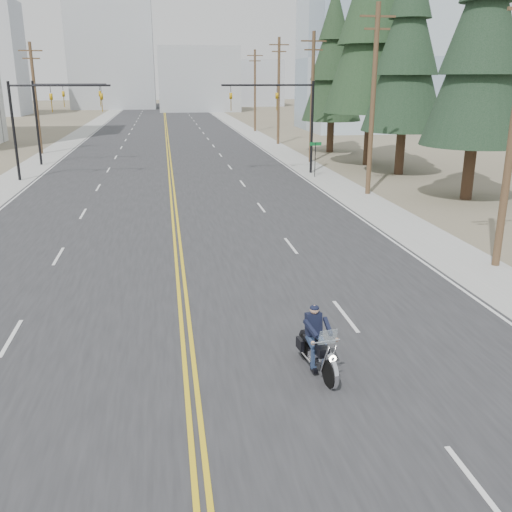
{
  "coord_description": "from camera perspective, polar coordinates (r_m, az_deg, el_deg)",
  "views": [
    {
      "loc": [
        -0.38,
        -11.89,
        7.16
      ],
      "look_at": [
        2.42,
        5.72,
        1.6
      ],
      "focal_mm": 40.0,
      "sensor_mm": 36.0,
      "label": 1
    }
  ],
  "objects": [
    {
      "name": "haze_bldg_c",
      "position": [
        128.42,
        9.77,
        17.9
      ],
      "size": [
        16.0,
        12.0,
        18.0
      ],
      "primitive_type": "cube",
      "color": "#B7BCC6",
      "rests_on": "ground"
    },
    {
      "name": "conifer_tall",
      "position": [
        50.97,
        11.89,
        23.17
      ],
      "size": [
        7.94,
        7.94,
        22.05
      ],
      "rotation": [
        0.0,
        0.0,
        -0.2
      ],
      "color": "#382619",
      "rests_on": "ground"
    },
    {
      "name": "motorcyclist",
      "position": [
        14.55,
        6.22,
        -8.47
      ],
      "size": [
        1.23,
        2.3,
        1.71
      ],
      "primitive_type": null,
      "rotation": [
        0.0,
        0.0,
        3.28
      ],
      "color": "black",
      "rests_on": "ground"
    },
    {
      "name": "conifer_near",
      "position": [
        37.3,
        21.82,
        19.81
      ],
      "size": [
        6.27,
        6.27,
        16.6
      ],
      "rotation": [
        0.0,
        0.0,
        0.16
      ],
      "color": "#382619",
      "rests_on": "ground"
    },
    {
      "name": "utility_pole_b",
      "position": [
        37.21,
        11.62,
        15.17
      ],
      "size": [
        2.2,
        0.3,
        11.5
      ],
      "color": "brown",
      "rests_on": "ground"
    },
    {
      "name": "street_sign",
      "position": [
        43.69,
        5.95,
        10.18
      ],
      "size": [
        0.9,
        0.06,
        2.62
      ],
      "color": "black",
      "rests_on": "ground"
    },
    {
      "name": "glass_building",
      "position": [
        88.1,
        13.24,
        18.73
      ],
      "size": [
        24.0,
        16.0,
        20.0
      ],
      "primitive_type": "cube",
      "color": "#9EB5CC",
      "rests_on": "ground"
    },
    {
      "name": "traffic_mast_right",
      "position": [
        44.93,
        3.09,
        14.45
      ],
      "size": [
        7.1,
        0.26,
        7.0
      ],
      "color": "black",
      "rests_on": "ground"
    },
    {
      "name": "haze_bldg_b",
      "position": [
        137.15,
        -5.79,
        17.16
      ],
      "size": [
        18.0,
        14.0,
        14.0
      ],
      "primitive_type": "cube",
      "color": "#ADB2B7",
      "rests_on": "ground"
    },
    {
      "name": "sidewalk_right",
      "position": [
        83.06,
        -0.8,
        12.37
      ],
      "size": [
        3.0,
        200.0,
        0.01
      ],
      "primitive_type": "cube",
      "color": "#A5A5A0",
      "rests_on": "ground"
    },
    {
      "name": "sidewalk_left",
      "position": [
        82.95,
        -17.07,
        11.63
      ],
      "size": [
        3.0,
        200.0,
        0.01
      ],
      "primitive_type": "cube",
      "color": "#A5A5A0",
      "rests_on": "ground"
    },
    {
      "name": "traffic_mast_left",
      "position": [
        44.78,
        -20.68,
        13.4
      ],
      "size": [
        7.1,
        0.26,
        7.0
      ],
      "color": "black",
      "rests_on": "ground"
    },
    {
      "name": "utility_pole_e",
      "position": [
        82.91,
        -0.11,
        16.33
      ],
      "size": [
        2.2,
        0.3,
        11.0
      ],
      "color": "brown",
      "rests_on": "ground"
    },
    {
      "name": "road",
      "position": [
        82.2,
        -8.94,
        12.12
      ],
      "size": [
        20.0,
        200.0,
        0.01
      ],
      "primitive_type": "cube",
      "color": "#303033",
      "rests_on": "ground"
    },
    {
      "name": "haze_bldg_d",
      "position": [
        152.45,
        -14.19,
        19.02
      ],
      "size": [
        20.0,
        15.0,
        26.0
      ],
      "primitive_type": "cube",
      "color": "#ADB2B7",
      "rests_on": "ground"
    },
    {
      "name": "utility_pole_c",
      "position": [
        51.54,
        5.64,
        15.65
      ],
      "size": [
        2.2,
        0.3,
        11.0
      ],
      "color": "brown",
      "rests_on": "ground"
    },
    {
      "name": "conifer_mid",
      "position": [
        46.03,
        14.96,
        19.77
      ],
      "size": [
        6.25,
        6.25,
        16.67
      ],
      "rotation": [
        0.0,
        0.0,
        0.01
      ],
      "color": "#382619",
      "rests_on": "ground"
    },
    {
      "name": "conifer_far",
      "position": [
        59.15,
        7.73,
        19.0
      ],
      "size": [
        5.89,
        5.89,
        15.77
      ],
      "rotation": [
        0.0,
        0.0,
        0.06
      ],
      "color": "#382619",
      "rests_on": "ground"
    },
    {
      "name": "utility_pole_d",
      "position": [
        66.17,
        2.28,
        16.28
      ],
      "size": [
        2.2,
        0.3,
        11.5
      ],
      "color": "brown",
      "rests_on": "ground"
    },
    {
      "name": "traffic_mast_far",
      "position": [
        52.7,
        -19.38,
        13.89
      ],
      "size": [
        6.1,
        0.26,
        7.0
      ],
      "color": "black",
      "rests_on": "ground"
    },
    {
      "name": "ground_plane",
      "position": [
        13.88,
        -6.37,
        -13.84
      ],
      "size": [
        400.0,
        400.0,
        0.0
      ],
      "primitive_type": "plane",
      "color": "#776D56",
      "rests_on": "ground"
    },
    {
      "name": "haze_bldg_e",
      "position": [
        163.87,
        -0.13,
        16.91
      ],
      "size": [
        14.0,
        14.0,
        12.0
      ],
      "primitive_type": "cube",
      "color": "#B7BCC6",
      "rests_on": "ground"
    },
    {
      "name": "utility_pole_left",
      "position": [
        61.13,
        -21.19,
        14.62
      ],
      "size": [
        2.2,
        0.3,
        10.5
      ],
      "color": "brown",
      "rests_on": "ground"
    }
  ]
}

